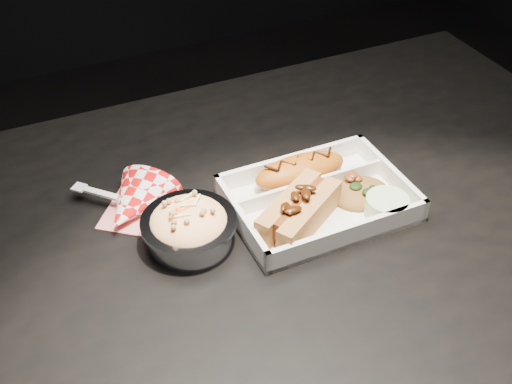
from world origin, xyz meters
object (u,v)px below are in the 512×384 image
at_px(fried_pastry, 300,170).
at_px(foil_coleslaw_cup, 189,226).
at_px(napkin_fork, 134,204).
at_px(dining_table, 275,267).
at_px(food_tray, 317,202).
at_px(hotdog, 299,210).

height_order(fried_pastry, foil_coleslaw_cup, foil_coleslaw_cup).
bearing_deg(napkin_fork, dining_table, 15.70).
xyz_separation_m(dining_table, foil_coleslaw_cup, (-0.12, 0.01, 0.12)).
xyz_separation_m(food_tray, napkin_fork, (-0.24, 0.10, 0.01)).
distance_m(fried_pastry, hotdog, 0.09).
xyz_separation_m(foil_coleslaw_cup, napkin_fork, (-0.05, 0.09, -0.01)).
height_order(food_tray, fried_pastry, fried_pastry).
bearing_deg(dining_table, fried_pastry, 41.62).
bearing_deg(food_tray, hotdog, -149.23).
distance_m(dining_table, hotdog, 0.13).
relative_size(dining_table, fried_pastry, 8.29).
distance_m(fried_pastry, napkin_fork, 0.25).
height_order(fried_pastry, napkin_fork, napkin_fork).
bearing_deg(dining_table, napkin_fork, 149.55).
relative_size(dining_table, napkin_fork, 7.65).
distance_m(hotdog, napkin_fork, 0.23).
xyz_separation_m(dining_table, food_tray, (0.07, 0.01, 0.10)).
distance_m(food_tray, napkin_fork, 0.26).
relative_size(food_tray, hotdog, 1.69).
bearing_deg(foil_coleslaw_cup, food_tray, -2.38).
bearing_deg(fried_pastry, hotdog, -118.73).
bearing_deg(fried_pastry, napkin_fork, 170.08).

